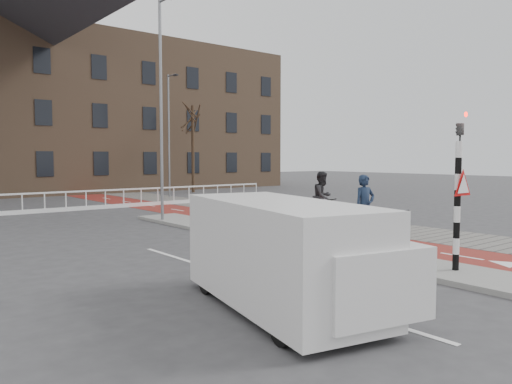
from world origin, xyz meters
TOP-DOWN VIEW (x-y plane):
  - ground at (0.00, 0.00)m, footprint 120.00×120.00m
  - bike_lane at (1.50, 10.00)m, footprint 2.50×60.00m
  - sidewalk at (4.30, 10.00)m, footprint 3.00×60.00m
  - curb_island at (-0.70, 4.00)m, footprint 1.80×16.00m
  - traffic_signal at (-0.60, -2.02)m, footprint 0.80×0.80m
  - bollard at (-0.96, -0.12)m, footprint 0.12×0.12m
  - cyclist_near at (0.91, 1.78)m, footprint 1.17×2.16m
  - cyclist_far at (2.45, 4.98)m, footprint 1.01×2.05m
  - van at (-5.35, -1.41)m, footprint 2.69×4.68m
  - railing at (-5.00, 17.00)m, footprint 28.00×0.10m
  - tree_right at (8.89, 24.44)m, footprint 0.23×0.23m
  - streetlight_near at (-1.36, 10.25)m, footprint 0.12×0.12m
  - streetlight_right at (5.34, 21.69)m, footprint 0.12×0.12m

SIDE VIEW (x-z plane):
  - ground at x=0.00m, z-range 0.00..0.00m
  - bike_lane at x=1.50m, z-range 0.00..0.01m
  - sidewalk at x=4.30m, z-range 0.00..0.01m
  - curb_island at x=-0.70m, z-range 0.00..0.12m
  - railing at x=-5.00m, z-range -0.19..0.80m
  - bollard at x=-0.96m, z-range 0.12..0.94m
  - cyclist_near at x=0.91m, z-range -0.34..1.78m
  - cyclist_far at x=2.45m, z-range -0.17..1.94m
  - van at x=-5.35m, z-range 0.05..1.94m
  - traffic_signal at x=-0.60m, z-range 0.15..3.83m
  - tree_right at x=8.89m, z-range 0.00..6.51m
  - streetlight_right at x=5.34m, z-range 0.00..8.07m
  - streetlight_near at x=-1.36m, z-range 0.00..8.85m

